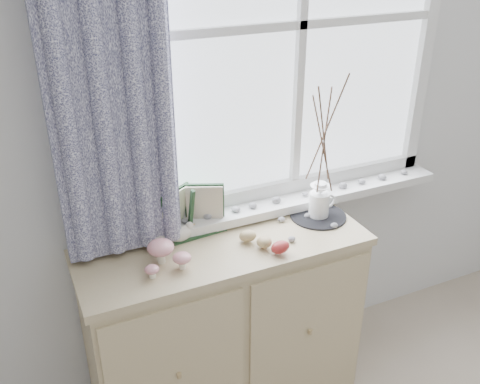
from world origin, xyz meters
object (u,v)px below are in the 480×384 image
Objects in this scene: botanical_book at (192,213)px; sideboard at (226,325)px; toadstool_cluster at (165,253)px; twig_pitcher at (324,135)px.

sideboard is at bearing -51.68° from botanical_book.
toadstool_cluster is at bearing -144.48° from botanical_book.
sideboard is at bearing 8.84° from toadstool_cluster.
twig_pitcher is at bearing 4.46° from sideboard.
sideboard is 1.78× the size of twig_pitcher.
sideboard is 3.57× the size of botanical_book.
twig_pitcher reaches higher than toadstool_cluster.
sideboard is 0.56m from botanical_book.
botanical_book reaches higher than toadstool_cluster.
botanical_book is 1.84× the size of toadstool_cluster.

